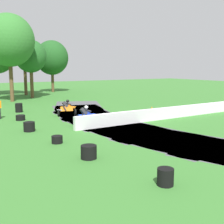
% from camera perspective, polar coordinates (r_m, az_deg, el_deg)
% --- Properties ---
extents(ground_plane, '(120.00, 120.00, 0.00)m').
position_cam_1_polar(ground_plane, '(19.95, 0.51, -2.69)').
color(ground_plane, '#38752D').
extents(track_asphalt, '(9.31, 30.57, 0.01)m').
position_cam_1_polar(track_asphalt, '(20.49, 2.83, -2.37)').
color(track_asphalt, '#515156').
rests_on(track_asphalt, ground).
extents(safety_barrier, '(17.71, 0.82, 0.90)m').
position_cam_1_polar(safety_barrier, '(23.51, 12.42, -0.01)').
color(safety_barrier, white).
rests_on(safety_barrier, ground).
extents(motorcycle_lead_orange, '(1.72, 1.05, 1.43)m').
position_cam_1_polar(motorcycle_lead_orange, '(24.08, -8.82, 0.75)').
color(motorcycle_lead_orange, black).
rests_on(motorcycle_lead_orange, ground).
extents(motorcycle_chase_blue, '(1.70, 0.83, 1.43)m').
position_cam_1_polar(motorcycle_chase_blue, '(20.07, -5.13, -0.77)').
color(motorcycle_chase_blue, black).
rests_on(motorcycle_chase_blue, ground).
extents(tire_stack_near, '(0.63, 0.63, 0.80)m').
position_cam_1_polar(tire_stack_near, '(27.04, -17.94, 0.80)').
color(tire_stack_near, black).
rests_on(tire_stack_near, ground).
extents(tire_stack_mid_a, '(0.69, 0.69, 0.40)m').
position_cam_1_polar(tire_stack_mid_a, '(22.95, -17.66, -1.07)').
color(tire_stack_mid_a, black).
rests_on(tire_stack_mid_a, ground).
extents(tire_stack_mid_b, '(0.70, 0.70, 0.60)m').
position_cam_1_polar(tire_stack_mid_b, '(18.85, -16.06, -2.80)').
color(tire_stack_mid_b, black).
rests_on(tire_stack_mid_b, ground).
extents(tire_stack_far, '(0.59, 0.59, 0.40)m').
position_cam_1_polar(tire_stack_far, '(15.64, -10.81, -5.36)').
color(tire_stack_far, black).
rests_on(tire_stack_far, ground).
extents(tire_stack_extra_a, '(0.71, 0.71, 0.60)m').
position_cam_1_polar(tire_stack_extra_a, '(12.87, -4.62, -7.89)').
color(tire_stack_extra_a, black).
rests_on(tire_stack_extra_a, ground).
extents(tire_stack_extra_b, '(0.57, 0.57, 0.60)m').
position_cam_1_polar(tire_stack_extra_b, '(10.24, 10.52, -12.50)').
color(tire_stack_extra_b, black).
rests_on(tire_stack_extra_b, ground).
extents(traffic_cone, '(0.28, 0.28, 0.44)m').
position_cam_1_polar(traffic_cone, '(26.66, 7.88, 0.66)').
color(traffic_cone, orange).
rests_on(traffic_cone, ground).
extents(tree_far_left, '(5.69, 5.69, 9.99)m').
position_cam_1_polar(tree_far_left, '(35.61, -19.68, 13.20)').
color(tree_far_left, brown).
rests_on(tree_far_left, ground).
extents(tree_far_right, '(3.90, 3.90, 7.98)m').
position_cam_1_polar(tree_far_right, '(43.45, -16.97, 11.01)').
color(tree_far_right, brown).
rests_on(tree_far_right, ground).
extents(tree_behind_barrier, '(5.17, 5.17, 8.17)m').
position_cam_1_polar(tree_behind_barrier, '(47.49, -11.80, 10.46)').
color(tree_behind_barrier, brown).
rests_on(tree_behind_barrier, ground).
extents(tree_distant, '(4.01, 4.01, 7.48)m').
position_cam_1_polar(tree_distant, '(39.24, -15.80, 10.52)').
color(tree_distant, brown).
rests_on(tree_distant, ground).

